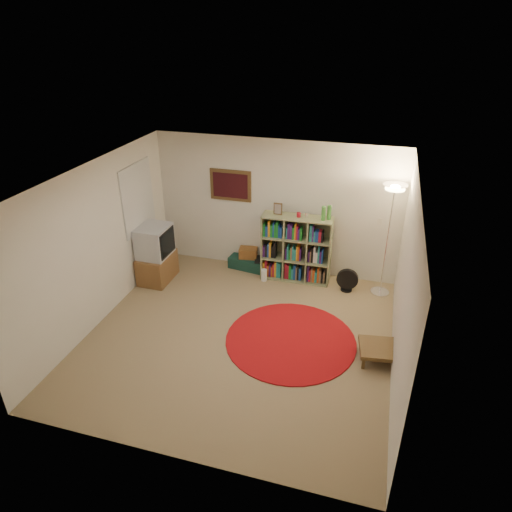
{
  "coord_description": "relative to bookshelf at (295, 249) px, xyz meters",
  "views": [
    {
      "loc": [
        1.79,
        -5.3,
        4.32
      ],
      "look_at": [
        0.1,
        0.6,
        1.1
      ],
      "focal_mm": 32.0,
      "sensor_mm": 36.0,
      "label": 1
    }
  ],
  "objects": [
    {
      "name": "side_table",
      "position": [
        1.59,
        -1.92,
        -0.41
      ],
      "size": [
        0.58,
        0.58,
        0.23
      ],
      "rotation": [
        0.0,
        0.0,
        0.15
      ],
      "color": "#493219",
      "rests_on": "ground"
    },
    {
      "name": "tv_stand",
      "position": [
        -2.41,
        -0.72,
        -0.09
      ],
      "size": [
        0.53,
        0.74,
        1.07
      ],
      "rotation": [
        0.0,
        0.0,
        -0.01
      ],
      "color": "brown",
      "rests_on": "ground"
    },
    {
      "name": "bookshelf",
      "position": [
        0.0,
        0.0,
        0.0
      ],
      "size": [
        1.25,
        0.39,
        1.5
      ],
      "rotation": [
        0.0,
        0.0,
        0.02
      ],
      "color": "#82875A",
      "rests_on": "ground"
    },
    {
      "name": "floor_lamp",
      "position": [
        1.56,
        -0.08,
        1.06
      ],
      "size": [
        0.4,
        0.4,
        2.0
      ],
      "rotation": [
        0.0,
        0.0,
        -0.03
      ],
      "color": "white",
      "rests_on": "ground"
    },
    {
      "name": "floor_fan",
      "position": [
        0.98,
        -0.17,
        -0.39
      ],
      "size": [
        0.38,
        0.2,
        0.43
      ],
      "rotation": [
        0.0,
        0.0,
        0.03
      ],
      "color": "black",
      "rests_on": "ground"
    },
    {
      "name": "room",
      "position": [
        -0.5,
        -1.9,
        0.66
      ],
      "size": [
        4.54,
        4.54,
        2.54
      ],
      "color": "#8B7451",
      "rests_on": "ground"
    },
    {
      "name": "paper_towel",
      "position": [
        -0.52,
        -0.23,
        -0.49
      ],
      "size": [
        0.12,
        0.12,
        0.22
      ],
      "rotation": [
        0.0,
        0.0,
        -0.11
      ],
      "color": "white",
      "rests_on": "ground"
    },
    {
      "name": "suitcase",
      "position": [
        -0.95,
        0.2,
        -0.49
      ],
      "size": [
        0.74,
        0.53,
        0.22
      ],
      "rotation": [
        0.0,
        0.0,
        -0.14
      ],
      "color": "#12322A",
      "rests_on": "ground"
    },
    {
      "name": "red_rug",
      "position": [
        0.33,
        -1.83,
        -0.59
      ],
      "size": [
        1.96,
        1.96,
        0.02
      ],
      "color": "maroon",
      "rests_on": "ground"
    },
    {
      "name": "duffel_bag",
      "position": [
        -0.61,
        0.14,
        -0.48
      ],
      "size": [
        0.42,
        0.37,
        0.25
      ],
      "rotation": [
        0.0,
        0.0,
        0.23
      ],
      "color": "black",
      "rests_on": "ground"
    },
    {
      "name": "wicker_basket",
      "position": [
        -0.94,
        0.17,
        -0.29
      ],
      "size": [
        0.37,
        0.29,
        0.19
      ],
      "rotation": [
        0.0,
        0.0,
        0.15
      ],
      "color": "brown",
      "rests_on": "suitcase"
    }
  ]
}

